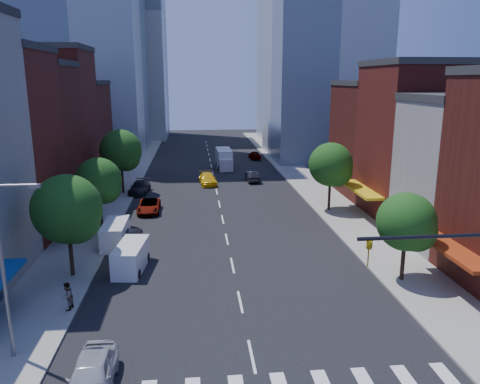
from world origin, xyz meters
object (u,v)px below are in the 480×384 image
object	(u,v)px
parked_car_front	(92,375)
parked_car_second	(129,239)
parked_car_third	(149,206)
traffic_car_far	(255,155)
box_truck	(224,159)
cargo_van_far	(115,234)
parked_car_rear	(140,187)
pedestrian_far	(67,296)
cargo_van_near	(131,257)
traffic_car_oncoming	(252,176)
taxi	(208,179)

from	to	relation	value
parked_car_front	parked_car_second	xyz separation A→B (m)	(-0.82, 19.14, -0.18)
parked_car_third	traffic_car_far	distance (m)	36.08
parked_car_third	traffic_car_far	xyz separation A→B (m)	(15.49, 32.59, 0.04)
traffic_car_far	box_truck	distance (m)	10.07
parked_car_second	box_truck	distance (m)	36.20
parked_car_front	cargo_van_far	distance (m)	19.44
parked_car_rear	pedestrian_far	xyz separation A→B (m)	(-1.00, -30.37, 0.27)
parked_car_front	parked_car_rear	bearing A→B (deg)	92.50
parked_car_front	cargo_van_near	world-z (taller)	cargo_van_near
parked_car_third	cargo_van_near	distance (m)	15.50
parked_car_second	parked_car_front	bearing A→B (deg)	-84.90
parked_car_rear	pedestrian_far	distance (m)	30.39
cargo_van_far	pedestrian_far	size ratio (longest dim) A/B	2.72
box_truck	traffic_car_oncoming	bearing A→B (deg)	-74.31
cargo_van_near	cargo_van_far	distance (m)	5.82
parked_car_front	taxi	world-z (taller)	parked_car_front
box_truck	parked_car_rear	bearing A→B (deg)	-127.60
parked_car_rear	traffic_car_oncoming	bearing A→B (deg)	25.51
taxi	traffic_car_oncoming	distance (m)	6.29
traffic_car_oncoming	parked_car_rear	bearing A→B (deg)	18.05
pedestrian_far	traffic_car_far	bearing A→B (deg)	174.28
parked_car_rear	taxi	xyz separation A→B (m)	(8.50, 4.18, -0.01)
parked_car_rear	box_truck	xyz separation A→B (m)	(11.49, 15.72, 0.66)
cargo_van_near	traffic_car_oncoming	size ratio (longest dim) A/B	1.11
taxi	traffic_car_oncoming	bearing A→B (deg)	6.14
cargo_van_far	pedestrian_far	distance (m)	11.65
parked_car_second	parked_car_rear	xyz separation A→B (m)	(-1.18, 18.97, 0.10)
traffic_car_far	parked_car_rear	bearing A→B (deg)	50.66
parked_car_second	cargo_van_far	world-z (taller)	cargo_van_far
taxi	traffic_car_far	bearing A→B (deg)	60.56
parked_car_second	parked_car_third	world-z (taller)	parked_car_third
parked_car_rear	taxi	world-z (taller)	parked_car_rear
cargo_van_near	taxi	world-z (taller)	cargo_van_near
traffic_car_oncoming	traffic_car_far	xyz separation A→B (m)	(2.73, 18.44, 0.00)
parked_car_second	parked_car_third	distance (m)	10.25
parked_car_rear	cargo_van_far	size ratio (longest dim) A/B	1.09
parked_car_front	parked_car_rear	size ratio (longest dim) A/B	0.94
cargo_van_near	traffic_car_far	distance (m)	50.50
parked_car_front	parked_car_rear	xyz separation A→B (m)	(-2.00, 38.11, -0.07)
parked_car_front	traffic_car_far	xyz separation A→B (m)	(15.40, 61.95, -0.10)
parked_car_third	box_truck	distance (m)	26.28
cargo_van_near	parked_car_second	bearing A→B (deg)	105.07
traffic_car_far	cargo_van_far	bearing A→B (deg)	64.57
traffic_car_far	pedestrian_far	bearing A→B (deg)	68.04
parked_car_front	taxi	size ratio (longest dim) A/B	0.94
taxi	parked_car_second	bearing A→B (deg)	-112.63
traffic_car_oncoming	box_truck	size ratio (longest dim) A/B	0.59
box_truck	parked_car_front	bearing A→B (deg)	-101.44
parked_car_front	traffic_car_far	size ratio (longest dim) A/B	1.14
box_truck	pedestrian_far	world-z (taller)	box_truck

